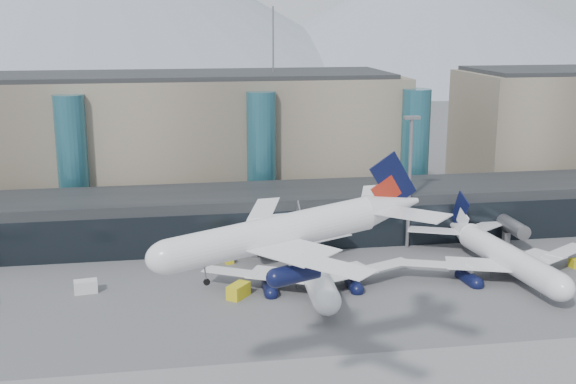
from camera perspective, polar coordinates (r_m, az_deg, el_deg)
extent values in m
plane|color=#515154|center=(92.14, 0.87, -14.47)|extent=(900.00, 900.00, 0.00)
cube|color=black|center=(143.96, -3.24, -1.87)|extent=(170.00, 18.00, 10.00)
cube|color=black|center=(135.74, -2.82, -3.27)|extent=(170.00, 0.40, 8.00)
cylinder|color=slate|center=(133.69, -2.72, -3.45)|extent=(2.80, 14.00, 2.80)
cube|color=slate|center=(134.60, -2.70, -4.67)|extent=(1.20, 1.20, 2.40)
cylinder|color=slate|center=(147.76, 16.93, -2.37)|extent=(2.80, 14.00, 2.80)
cube|color=slate|center=(148.58, 16.86, -3.49)|extent=(1.20, 1.20, 2.40)
cube|color=gray|center=(172.65, -12.75, 3.81)|extent=(130.00, 30.00, 30.00)
cube|color=black|center=(170.79, -13.02, 8.94)|extent=(123.50, 28.00, 1.00)
cylinder|color=#286272|center=(158.08, -16.65, 2.32)|extent=(6.40, 6.40, 28.00)
cylinder|color=#286272|center=(157.98, -2.11, 2.88)|extent=(6.40, 6.40, 28.00)
cylinder|color=#286272|center=(166.00, 9.98, 3.21)|extent=(6.40, 6.40, 28.00)
cylinder|color=slate|center=(171.84, -1.19, 11.81)|extent=(0.40, 0.40, 16.00)
cone|color=gray|center=(492.01, 11.70, 13.23)|extent=(340.00, 340.00, 85.00)
cylinder|color=slate|center=(139.00, 9.57, 0.58)|extent=(0.70, 0.70, 25.00)
cube|color=slate|center=(136.73, 9.78, 5.81)|extent=(3.00, 1.20, 0.60)
cylinder|color=silver|center=(76.28, 0.05, -2.24)|extent=(22.24, 7.23, 3.64)
ellipsoid|color=silver|center=(73.59, -8.06, -2.97)|extent=(5.62, 4.43, 3.64)
cone|color=silver|center=(81.76, 9.44, -1.21)|extent=(6.79, 4.63, 3.64)
cube|color=silver|center=(69.97, 3.36, -4.25)|extent=(13.28, 15.93, 0.18)
cylinder|color=black|center=(71.77, 1.84, -5.33)|extent=(4.66, 2.70, 2.00)
cube|color=silver|center=(78.02, 10.97, -1.85)|extent=(7.45, 8.37, 0.15)
cube|color=silver|center=(84.09, -0.68, -1.16)|extent=(9.31, 16.53, 0.18)
cylinder|color=black|center=(82.49, -1.09, -2.79)|extent=(4.66, 2.70, 2.00)
cube|color=silver|center=(85.47, 8.06, -0.38)|extent=(5.55, 8.72, 0.15)
cube|color=black|center=(81.22, 9.72, 0.80)|extent=(5.39, 1.12, 6.40)
cube|color=maroon|center=(81.03, 9.10, 0.00)|extent=(3.62, 0.85, 3.50)
cylinder|color=slate|center=(74.93, -5.53, -4.49)|extent=(0.15, 0.15, 2.91)
cylinder|color=black|center=(75.34, -5.51, -5.41)|extent=(0.67, 0.33, 0.65)
cylinder|color=black|center=(75.71, 1.27, -5.25)|extent=(0.87, 0.46, 0.83)
cylinder|color=black|center=(79.61, 0.18, -4.29)|extent=(0.87, 0.46, 0.83)
cylinder|color=silver|center=(119.58, 1.79, -5.25)|extent=(5.24, 25.84, 4.26)
ellipsoid|color=silver|center=(107.67, 2.86, -7.43)|extent=(4.48, 6.12, 4.26)
cone|color=silver|center=(135.08, 0.70, -2.92)|extent=(4.54, 7.50, 4.26)
cube|color=silver|center=(123.21, 5.89, -5.08)|extent=(19.34, 12.87, 0.21)
cylinder|color=black|center=(122.10, 5.01, -6.32)|extent=(2.54, 5.23, 2.34)
cube|color=silver|center=(135.80, 2.85, -2.75)|extent=(10.19, 7.46, 0.17)
cube|color=silver|center=(120.51, -2.68, -5.46)|extent=(19.18, 13.94, 0.21)
cylinder|color=black|center=(120.04, -1.56, -6.62)|extent=(2.54, 5.23, 2.34)
cube|color=silver|center=(134.44, -1.47, -2.91)|extent=(10.10, 7.97, 0.17)
cube|color=slate|center=(134.51, 0.68, -1.48)|extent=(0.50, 6.36, 7.50)
cube|color=silver|center=(133.79, 0.74, -2.13)|extent=(0.46, 4.26, 4.10)
cylinder|color=slate|center=(112.21, 2.50, -8.05)|extent=(0.17, 0.17, 3.41)
cylinder|color=black|center=(112.77, 2.49, -8.76)|extent=(0.30, 0.77, 0.76)
cylinder|color=black|center=(122.44, 2.88, -6.91)|extent=(0.41, 0.99, 0.97)
cylinder|color=black|center=(121.69, 0.50, -7.03)|extent=(0.41, 0.99, 0.97)
cylinder|color=silver|center=(130.07, 16.59, -4.16)|extent=(7.16, 27.16, 4.45)
ellipsoid|color=silver|center=(119.52, 19.95, -5.99)|extent=(5.06, 6.65, 4.45)
cone|color=silver|center=(144.27, 13.03, -2.10)|extent=(5.21, 8.08, 4.45)
cube|color=silver|center=(136.95, 19.57, -3.82)|extent=(19.81, 15.43, 0.22)
cylinder|color=black|center=(135.15, 19.06, -5.01)|extent=(2.98, 5.59, 2.45)
cube|color=silver|center=(146.78, 14.88, -1.85)|extent=(10.42, 8.74, 0.18)
cube|color=silver|center=(127.24, 12.42, -4.64)|extent=(20.25, 12.45, 0.22)
cylinder|color=black|center=(127.73, 13.61, -5.71)|extent=(2.98, 5.59, 2.45)
cube|color=silver|center=(141.80, 11.11, -2.19)|extent=(10.68, 7.31, 0.18)
cube|color=black|center=(143.69, 13.03, -0.70)|extent=(0.94, 6.64, 7.83)
cube|color=silver|center=(143.04, 13.22, -1.33)|extent=(0.76, 4.45, 4.28)
cylinder|color=slate|center=(123.56, 18.77, -6.68)|extent=(0.18, 0.18, 3.56)
cylinder|color=black|center=(124.09, 18.72, -7.35)|extent=(0.36, 0.81, 0.79)
cylinder|color=black|center=(133.74, 17.18, -5.72)|extent=(0.50, 1.05, 1.02)
cylinder|color=black|center=(131.04, 15.19, -5.98)|extent=(0.50, 1.05, 1.02)
cube|color=silver|center=(122.15, -15.69, -7.20)|extent=(3.93, 2.57, 2.07)
cube|color=gold|center=(132.01, -4.73, -5.31)|extent=(1.90, 2.61, 1.37)
cube|color=silver|center=(129.75, 2.18, -5.59)|extent=(2.03, 2.80, 1.47)
cube|color=gold|center=(115.96, -3.94, -7.80)|extent=(4.18, 4.49, 2.23)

